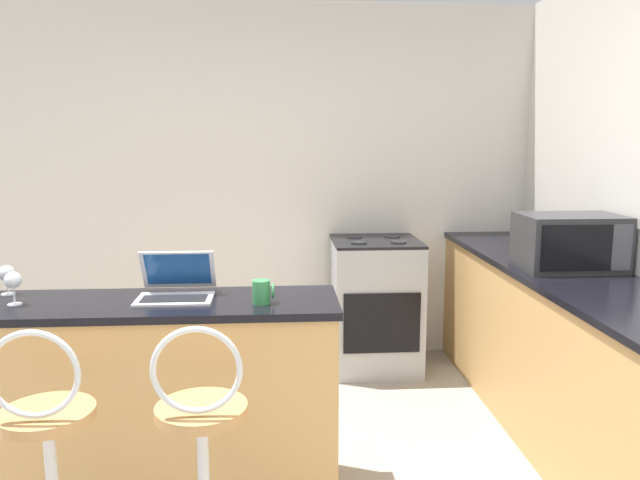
# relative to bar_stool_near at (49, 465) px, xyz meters

# --- Properties ---
(wall_back) EXTENTS (12.00, 0.06, 2.60)m
(wall_back) POSITION_rel_bar_stool_near_xyz_m (0.72, 2.46, 0.82)
(wall_back) COLOR silver
(wall_back) RESTS_ON ground_plane
(breakfast_bar) EXTENTS (1.66, 0.49, 0.94)m
(breakfast_bar) POSITION_rel_bar_stool_near_xyz_m (0.28, 0.56, -0.01)
(breakfast_bar) COLOR tan
(breakfast_bar) RESTS_ON ground_plane
(counter_right) EXTENTS (0.63, 3.00, 0.94)m
(counter_right) POSITION_rel_bar_stool_near_xyz_m (2.42, 0.95, -0.01)
(counter_right) COLOR tan
(counter_right) RESTS_ON ground_plane
(bar_stool_near) EXTENTS (0.40, 0.40, 1.02)m
(bar_stool_near) POSITION_rel_bar_stool_near_xyz_m (0.00, 0.00, 0.00)
(bar_stool_near) COLOR silver
(bar_stool_near) RESTS_ON ground_plane
(bar_stool_far) EXTENTS (0.40, 0.40, 1.02)m
(bar_stool_far) POSITION_rel_bar_stool_near_xyz_m (0.55, 0.00, 0.00)
(bar_stool_far) COLOR silver
(bar_stool_far) RESTS_ON ground_plane
(laptop) EXTENTS (0.34, 0.30, 0.21)m
(laptop) POSITION_rel_bar_stool_near_xyz_m (0.38, 0.63, 0.51)
(laptop) COLOR silver
(laptop) RESTS_ON breakfast_bar
(microwave) EXTENTS (0.54, 0.36, 0.30)m
(microwave) POSITION_rel_bar_stool_near_xyz_m (2.43, 1.08, 0.61)
(microwave) COLOR #2D2D30
(microwave) RESTS_ON counter_right
(stove_range) EXTENTS (0.61, 0.61, 0.94)m
(stove_range) POSITION_rel_bar_stool_near_xyz_m (1.53, 2.11, -0.01)
(stove_range) COLOR #9EA3A8
(stove_range) RESTS_ON ground_plane
(wine_glass_short) EXTENTS (0.07, 0.07, 0.14)m
(wine_glass_short) POSITION_rel_bar_stool_near_xyz_m (-0.40, 0.72, 0.56)
(wine_glass_short) COLOR silver
(wine_glass_short) RESTS_ON breakfast_bar
(wine_glass_tall) EXTENTS (0.07, 0.07, 0.15)m
(wine_glass_tall) POSITION_rel_bar_stool_near_xyz_m (-0.30, 0.54, 0.56)
(wine_glass_tall) COLOR silver
(wine_glass_tall) RESTS_ON breakfast_bar
(mug_green) EXTENTS (0.10, 0.08, 0.10)m
(mug_green) POSITION_rel_bar_stool_near_xyz_m (0.77, 0.49, 0.51)
(mug_green) COLOR #338447
(mug_green) RESTS_ON breakfast_bar
(mug_red) EXTENTS (0.09, 0.08, 0.10)m
(mug_red) POSITION_rel_bar_stool_near_xyz_m (2.43, 1.83, 0.51)
(mug_red) COLOR red
(mug_red) RESTS_ON counter_right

